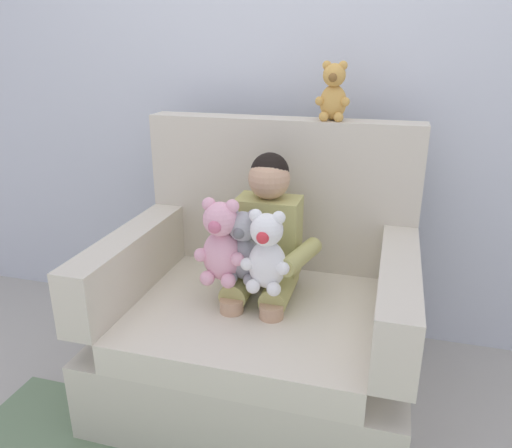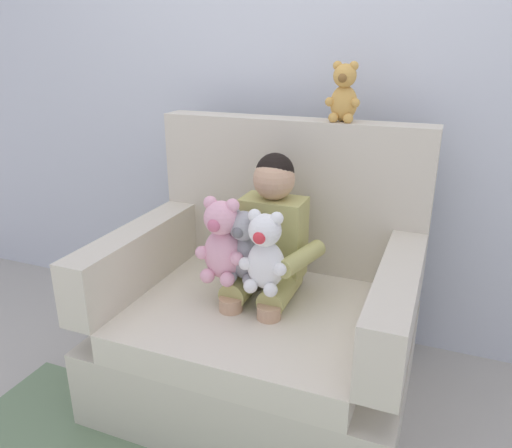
% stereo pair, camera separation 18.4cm
% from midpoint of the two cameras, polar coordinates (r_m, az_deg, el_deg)
% --- Properties ---
extents(ground_plane, '(8.00, 8.00, 0.00)m').
position_cam_midpoint_polar(ground_plane, '(2.28, -2.21, -18.87)').
color(ground_plane, '#ADA89E').
extents(back_wall, '(6.00, 0.10, 2.60)m').
position_cam_midpoint_polar(back_wall, '(2.44, 2.54, 16.93)').
color(back_wall, silver).
rests_on(back_wall, ground).
extents(armchair, '(1.22, 0.94, 1.14)m').
position_cam_midpoint_polar(armchair, '(2.13, -1.86, -10.64)').
color(armchair, beige).
rests_on(armchair, ground).
extents(seated_child, '(0.45, 0.39, 0.82)m').
position_cam_midpoint_polar(seated_child, '(2.00, -1.63, -2.56)').
color(seated_child, tan).
rests_on(seated_child, armchair).
extents(plush_grey, '(0.18, 0.14, 0.30)m').
position_cam_midpoint_polar(plush_grey, '(1.89, -4.27, -2.80)').
color(plush_grey, '#9E9EA3').
rests_on(plush_grey, armchair).
extents(plush_white, '(0.19, 0.15, 0.32)m').
position_cam_midpoint_polar(plush_white, '(1.82, -1.64, -3.48)').
color(plush_white, white).
rests_on(plush_white, armchair).
extents(plush_pink, '(0.20, 0.16, 0.34)m').
position_cam_midpoint_polar(plush_pink, '(1.89, -6.85, -2.33)').
color(plush_pink, '#EAA8BC').
rests_on(plush_pink, armchair).
extents(plush_honey_on_backrest, '(0.14, 0.12, 0.24)m').
position_cam_midpoint_polar(plush_honey_on_backrest, '(2.11, 6.46, 14.86)').
color(plush_honey_on_backrest, gold).
rests_on(plush_honey_on_backrest, armchair).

